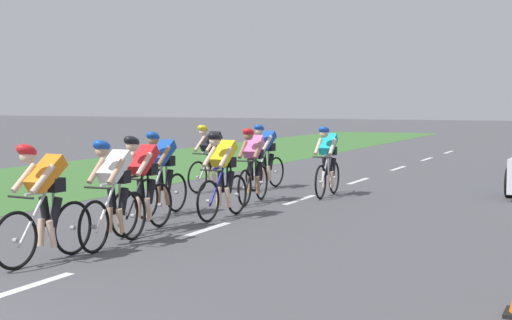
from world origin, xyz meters
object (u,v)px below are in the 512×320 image
cyclist_fifth (222,174)px  cyclist_ninth (210,157)px  cyclist_eighth (265,156)px  cyclist_second (113,191)px  cyclist_fourth (161,172)px  cyclist_sixth (253,164)px  cyclist_lead (43,201)px  cyclist_third (142,182)px  cyclist_seventh (327,160)px

cyclist_fifth → cyclist_ninth: size_ratio=1.00×
cyclist_fifth → cyclist_eighth: size_ratio=1.00×
cyclist_second → cyclist_fourth: same height
cyclist_sixth → cyclist_fifth: bearing=-79.5°
cyclist_lead → cyclist_second: 1.21m
cyclist_lead → cyclist_third: bearing=92.7°
cyclist_second → cyclist_eighth: 7.15m
cyclist_lead → cyclist_third: 2.32m
cyclist_fourth → cyclist_seventh: size_ratio=1.00×
cyclist_eighth → cyclist_ninth: size_ratio=1.00×
cyclist_third → cyclist_eighth: bearing=96.3°
cyclist_lead → cyclist_second: (0.19, 1.19, 0.00)m
cyclist_ninth → cyclist_fifth: bearing=-57.4°
cyclist_seventh → cyclist_eighth: (-1.79, 0.63, 0.00)m
cyclist_third → cyclist_fourth: bearing=112.6°
cyclist_seventh → cyclist_eighth: 1.89m
cyclist_lead → cyclist_ninth: bearing=103.3°
cyclist_second → cyclist_ninth: (-1.93, 6.18, 0.00)m
cyclist_fifth → cyclist_eighth: 4.37m
cyclist_fifth → cyclist_ninth: bearing=122.6°
cyclist_eighth → cyclist_sixth: bearing=-70.8°
cyclist_sixth → cyclist_ninth: bearing=142.6°
cyclist_eighth → cyclist_ninth: bearing=-137.2°
cyclist_lead → cyclist_fifth: (0.38, 4.06, 0.00)m
cyclist_second → cyclist_eighth: bearing=97.7°
cyclist_sixth → cyclist_eighth: bearing=109.2°
cyclist_third → cyclist_fifth: bearing=74.3°
cyclist_ninth → cyclist_seventh: bearing=5.6°
cyclist_fourth → cyclist_seventh: 4.20m
cyclist_sixth → cyclist_ninth: (-1.76, 1.34, 0.00)m
cyclist_third → cyclist_ninth: 5.31m
cyclist_third → cyclist_sixth: bearing=88.1°
cyclist_second → cyclist_lead: bearing=-98.9°
cyclist_third → cyclist_fourth: (-0.63, 1.51, 0.00)m
cyclist_third → cyclist_ninth: same height
cyclist_lead → cyclist_third: size_ratio=1.00×
cyclist_lead → cyclist_eighth: same height
cyclist_third → cyclist_seventh: size_ratio=1.00×
cyclist_seventh → cyclist_second: bearing=-97.3°
cyclist_sixth → cyclist_seventh: size_ratio=1.00×
cyclist_third → cyclist_seventh: (1.12, 5.33, 0.00)m
cyclist_lead → cyclist_eighth: (-0.77, 8.27, 0.00)m
cyclist_fifth → cyclist_lead: bearing=-95.3°
cyclist_fourth → cyclist_seventh: bearing=65.3°
cyclist_fourth → cyclist_ninth: bearing=105.8°
cyclist_fourth → cyclist_ninth: same height
cyclist_third → cyclist_sixth: size_ratio=1.00×
cyclist_third → cyclist_fourth: size_ratio=1.00×
cyclist_fourth → cyclist_eighth: size_ratio=1.00×
cyclist_ninth → cyclist_sixth: bearing=-37.4°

